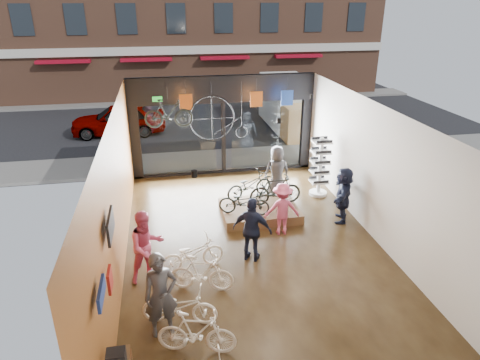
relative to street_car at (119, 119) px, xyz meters
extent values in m
cube|color=black|center=(4.44, -12.00, -0.81)|extent=(7.00, 12.00, 0.04)
cube|color=black|center=(4.44, -12.00, 3.03)|extent=(7.00, 12.00, 0.04)
cube|color=#9F5B2C|center=(0.92, -12.00, 1.11)|extent=(0.04, 12.00, 3.80)
cube|color=beige|center=(7.96, -12.00, 1.11)|extent=(0.04, 12.00, 3.80)
cube|color=#198C26|center=(2.04, -6.12, 2.26)|extent=(0.35, 0.06, 0.18)
cube|color=black|center=(4.44, 3.00, -0.80)|extent=(30.00, 18.00, 0.02)
cube|color=slate|center=(4.44, -4.80, -0.73)|extent=(30.00, 2.40, 0.12)
cube|color=slate|center=(4.44, 7.00, -0.73)|extent=(30.00, 2.00, 0.12)
imported|color=gray|center=(0.00, 0.00, 0.00)|extent=(4.61, 1.85, 1.57)
imported|color=white|center=(2.53, -15.25, -0.32)|extent=(1.62, 0.82, 0.94)
imported|color=white|center=(2.25, -14.35, -0.36)|extent=(1.70, 0.94, 0.84)
imported|color=white|center=(2.83, -13.32, -0.33)|extent=(1.59, 0.84, 0.92)
imported|color=white|center=(2.68, -12.42, -0.35)|extent=(1.74, 0.93, 0.87)
cube|color=brown|center=(5.01, -9.87, -0.64)|extent=(2.40, 1.80, 0.30)
imported|color=black|center=(4.43, -10.27, -0.08)|extent=(1.65, 1.01, 0.82)
imported|color=black|center=(5.54, -9.79, 0.02)|extent=(1.69, 0.51, 1.01)
imported|color=black|center=(4.82, -9.13, -0.05)|extent=(1.76, 1.14, 0.87)
imported|color=#3F3F44|center=(1.90, -14.59, 0.16)|extent=(0.76, 0.57, 1.88)
imported|color=#CC4C72|center=(1.59, -12.65, 0.14)|extent=(1.11, 1.01, 1.84)
imported|color=#161C33|center=(4.26, -12.28, 0.11)|extent=(1.13, 0.88, 1.78)
imported|color=#CC4C72|center=(5.40, -11.09, 0.01)|extent=(1.07, 0.67, 1.58)
imported|color=#3F3F44|center=(5.90, -8.58, 0.13)|extent=(0.92, 0.62, 1.83)
imported|color=#161C33|center=(7.44, -10.66, 0.09)|extent=(1.16, 1.69, 1.76)
imported|color=black|center=(2.38, -7.80, 2.14)|extent=(1.59, 0.49, 0.95)
cube|color=#CC5919|center=(3.02, -6.80, 2.26)|extent=(0.45, 0.03, 0.55)
cube|color=#CC5919|center=(5.55, -6.80, 2.26)|extent=(0.45, 0.03, 0.55)
cube|color=#1E3F99|center=(6.70, -6.80, 2.26)|extent=(0.45, 0.03, 0.55)
camera|label=1|loc=(2.19, -21.70, 5.64)|focal=32.00mm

